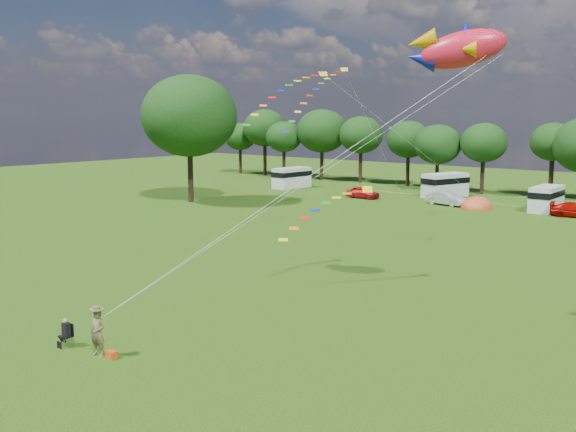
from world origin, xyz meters
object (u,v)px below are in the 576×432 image
Objects in this scene: car_a at (363,192)px; campervan_b at (445,184)px; campervan_a at (292,177)px; campervan_c at (546,198)px; kite_flyer at (98,333)px; car_b at (446,199)px; tent_orange at (476,208)px; big_tree at (189,116)px; fish_kite at (455,49)px; camp_chair at (67,329)px.

car_a is 9.48m from campervan_b.
campervan_a is 1.07× the size of campervan_c.
car_b is at bearing 87.37° from kite_flyer.
tent_orange is (-5.81, -2.65, -1.27)m from campervan_c.
campervan_a is at bearing 90.28° from big_tree.
fish_kite is (8.61, 11.90, 10.95)m from kite_flyer.
campervan_b is 3.19× the size of kite_flyer.
campervan_b is (6.49, 6.86, 0.78)m from car_a.
big_tree is 44.60m from kite_flyer.
big_tree is 2.50× the size of campervan_a.
kite_flyer reaches higher than tent_orange.
campervan_a is 1.23× the size of fish_kite.
big_tree is 3.39× the size of car_a.
campervan_a reaches higher than car_a.
tent_orange is (3.39, -0.29, -0.67)m from car_b.
car_a is at bearing 48.71° from big_tree.
campervan_a is 2.89× the size of kite_flyer.
car_b is 47.51m from kite_flyer.
campervan_a is at bearing 76.33° from car_a.
car_a reaches higher than tent_orange.
car_b is 40.35m from fish_kite.
campervan_b is at bearing 136.01° from tent_orange.
fish_kite reaches higher than car_a.
tent_orange is 1.86× the size of kite_flyer.
car_b is (9.54, 0.93, 0.03)m from car_a.
car_b is 3.47m from tent_orange.
campervan_a is at bearing 175.11° from tent_orange.
fish_kite is at bearing -170.14° from campervan_c.
tent_orange is 38.99m from fish_kite.
car_a is at bearing 98.57° from kite_flyer.
campervan_c is 2.70× the size of kite_flyer.
campervan_b reaches higher than kite_flyer.
big_tree is at bearing 137.78° from car_a.
camp_chair is (28.47, -48.86, -0.67)m from campervan_a.
kite_flyer is (17.88, -45.85, 0.27)m from car_a.
big_tree reaches higher than campervan_a.
campervan_b is at bearing 89.46° from kite_flyer.
tent_orange is 0.79× the size of fish_kite.
big_tree reaches higher than campervan_b.
tent_orange is at bearing 112.64° from campervan_c.
kite_flyer is at bearing -148.67° from fish_kite.
car_b is 0.73× the size of campervan_a.
car_a is 0.91× the size of fish_kite.
kite_flyer is at bearing -46.39° from big_tree.
car_a is at bearing 105.17° from fish_kite.
campervan_b is 53.76m from camp_chair.
car_a is 1.01× the size of car_b.
campervan_b is 53.92m from kite_flyer.
big_tree is 27.84m from car_b.
big_tree is 29.19m from campervan_b.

